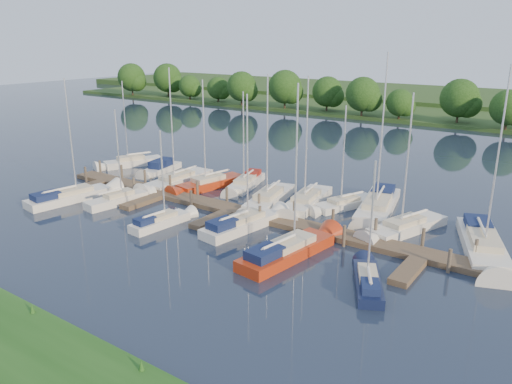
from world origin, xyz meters
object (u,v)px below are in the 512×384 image
Objects in this scene: sailboat_s_2 at (161,222)px; dock at (229,212)px; sailboat_n_0 at (131,164)px; motorboat at (160,169)px; sailboat_n_5 at (268,201)px.

dock is at bearing 67.83° from sailboat_s_2.
sailboat_n_0 is 1.59× the size of motorboat.
dock is 5.08× the size of sailboat_s_2.
sailboat_n_0 is at bearing 150.73° from sailboat_s_2.
sailboat_s_2 is (-3.92, -9.23, 0.04)m from sailboat_n_5.
sailboat_n_0 is at bearing -12.09° from motorboat.
sailboat_s_2 is at bearing 54.60° from sailboat_n_5.
motorboat is (4.92, -0.15, 0.07)m from sailboat_n_0.
dock is 3.98× the size of sailboat_n_0.
dock is at bearing -174.40° from sailboat_n_0.
dock is 15.77m from motorboat.
dock is at bearing 145.86° from motorboat.
sailboat_n_5 is 1.50× the size of sailboat_s_2.
sailboat_n_0 is 0.85× the size of sailboat_n_5.
sailboat_n_5 is at bearing 72.65° from sailboat_s_2.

